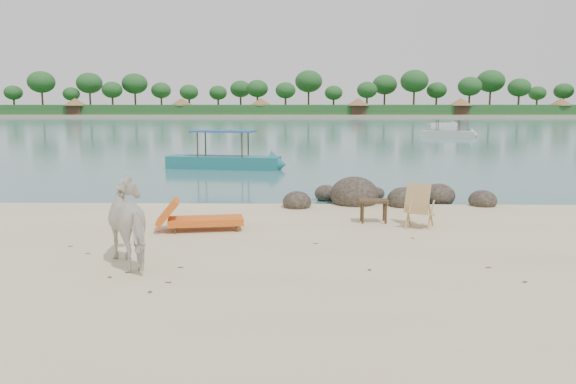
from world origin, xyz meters
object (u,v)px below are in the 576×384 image
cow (135,224)px  side_table (373,212)px  deck_chair (420,208)px  boulders (378,197)px  lounge_chair (206,218)px  boat_near (223,137)px

cow → side_table: size_ratio=2.63×
deck_chair → boulders: bearing=128.3°
side_table → boulders: bearing=80.1°
boulders → side_table: boulders is taller
boulders → lounge_chair: size_ratio=2.88×
cow → boat_near: boat_near is taller
boulders → cow: 8.48m
boulders → deck_chair: (0.53, -3.36, 0.30)m
cow → lounge_chair: 2.99m
side_table → boat_near: (-5.46, 12.62, 1.17)m
lounge_chair → boat_near: 13.70m
lounge_chair → boat_near: bearing=86.2°
cow → lounge_chair: size_ratio=0.85×
cow → deck_chair: cow is taller
boulders → cow: cow is taller
cow → boat_near: 16.45m
boulders → deck_chair: size_ratio=6.19×
side_table → cow: bearing=-141.9°
side_table → lounge_chair: lounge_chair is taller
lounge_chair → deck_chair: 5.05m
lounge_chair → cow: bearing=-115.8°
lounge_chair → deck_chair: bearing=-5.5°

